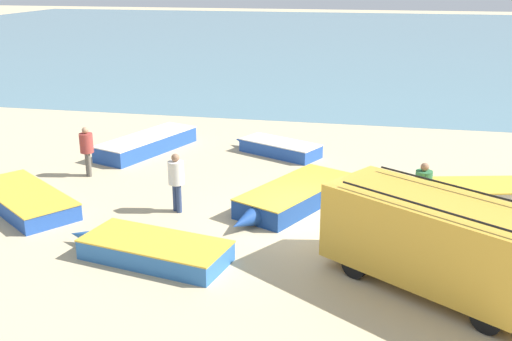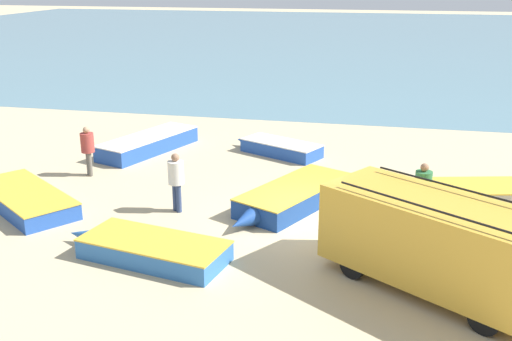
% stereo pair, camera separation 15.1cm
% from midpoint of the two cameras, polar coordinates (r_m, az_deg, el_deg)
% --- Properties ---
extents(ground_plane, '(200.00, 200.00, 0.00)m').
position_cam_midpoint_polar(ground_plane, '(17.40, 3.75, -4.97)').
color(ground_plane, tan).
extents(sea_water, '(120.00, 80.00, 0.01)m').
position_cam_midpoint_polar(sea_water, '(68.20, 10.22, 12.41)').
color(sea_water, slate).
rests_on(sea_water, ground_plane).
extents(parked_van, '(5.52, 4.54, 2.27)m').
position_cam_midpoint_polar(parked_van, '(14.04, 16.90, -6.48)').
color(parked_van, gold).
rests_on(parked_van, ground_plane).
extents(fishing_rowboat_0, '(3.86, 2.53, 0.53)m').
position_cam_midpoint_polar(fishing_rowboat_0, '(23.72, 1.90, 2.20)').
color(fishing_rowboat_0, '#234CA3').
rests_on(fishing_rowboat_0, ground_plane).
extents(fishing_rowboat_1, '(2.98, 5.57, 0.64)m').
position_cam_midpoint_polar(fishing_rowboat_1, '(24.59, -10.20, 2.64)').
color(fishing_rowboat_1, '#234CA3').
rests_on(fishing_rowboat_1, ground_plane).
extents(fishing_rowboat_2, '(4.84, 3.92, 0.52)m').
position_cam_midpoint_polar(fishing_rowboat_2, '(19.81, -21.53, -2.48)').
color(fishing_rowboat_2, '#234CA3').
rests_on(fishing_rowboat_2, ground_plane).
extents(fishing_rowboat_3, '(5.36, 2.63, 0.51)m').
position_cam_midpoint_polar(fishing_rowboat_3, '(20.52, 22.25, -1.89)').
color(fishing_rowboat_3, '#ADA89E').
rests_on(fishing_rowboat_3, ground_plane).
extents(fishing_rowboat_4, '(4.62, 2.28, 0.52)m').
position_cam_midpoint_polar(fishing_rowboat_4, '(15.42, -10.21, -7.38)').
color(fishing_rowboat_4, '#2D66AD').
rests_on(fishing_rowboat_4, ground_plane).
extents(fishing_rowboat_5, '(3.38, 5.14, 0.62)m').
position_cam_midpoint_polar(fishing_rowboat_5, '(18.49, 3.27, -2.47)').
color(fishing_rowboat_5, navy).
rests_on(fishing_rowboat_5, ground_plane).
extents(fisherman_0, '(0.48, 0.48, 1.82)m').
position_cam_midpoint_polar(fisherman_0, '(17.93, -7.84, -0.65)').
color(fisherman_0, navy).
rests_on(fisherman_0, ground_plane).
extents(fisherman_1, '(0.47, 0.47, 1.81)m').
position_cam_midpoint_polar(fisherman_1, '(17.60, 15.38, -1.56)').
color(fisherman_1, '#5B564C').
rests_on(fisherman_1, ground_plane).
extents(fisherman_2, '(0.47, 0.47, 1.78)m').
position_cam_midpoint_polar(fisherman_2, '(21.78, -16.02, 2.18)').
color(fisherman_2, '#5B564C').
rests_on(fisherman_2, ground_plane).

